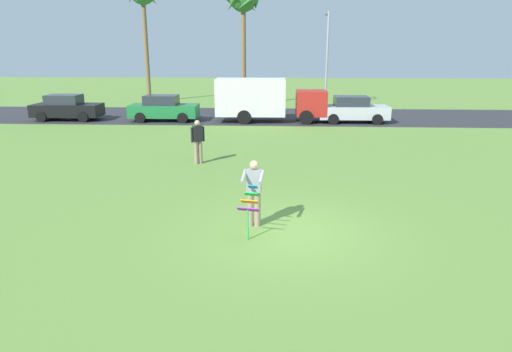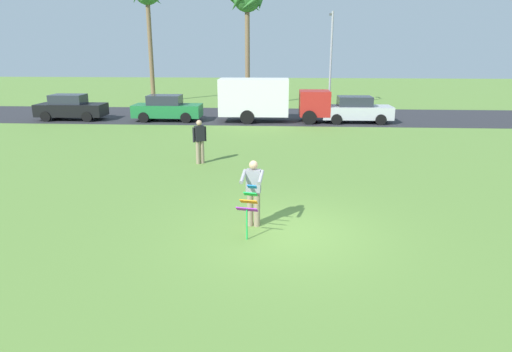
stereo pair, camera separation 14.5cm
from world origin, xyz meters
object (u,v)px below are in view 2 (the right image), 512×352
at_px(parked_truck_red_cab, 267,99).
at_px(person_walker_near, 200,140).
at_px(kite_held, 249,204).
at_px(parked_car_silver, 356,110).
at_px(parked_car_black, 71,108).
at_px(palm_tree_right_near, 247,3).
at_px(streetlight_pole, 331,54).
at_px(parked_car_green, 167,108).
at_px(person_kite_flyer, 253,191).

xyz_separation_m(parked_truck_red_cab, person_walker_near, (-2.23, -10.62, -0.48)).
height_order(kite_held, parked_car_silver, parked_car_silver).
relative_size(parked_car_black, palm_tree_right_near, 0.47).
bearing_deg(person_walker_near, streetlight_pole, 69.75).
bearing_deg(kite_held, parked_truck_red_cab, 90.86).
bearing_deg(parked_car_silver, kite_held, -106.19).
distance_m(parked_truck_red_cab, person_walker_near, 10.86).
xyz_separation_m(parked_truck_red_cab, parked_car_silver, (5.41, -0.00, -0.64)).
bearing_deg(parked_car_green, streetlight_pole, 34.91).
height_order(parked_truck_red_cab, person_walker_near, parked_truck_red_cab).
bearing_deg(streetlight_pole, parked_truck_red_cab, -120.75).
bearing_deg(parked_car_green, parked_car_black, -180.00).
distance_m(parked_truck_red_cab, parked_car_silver, 5.45).
distance_m(person_kite_flyer, kite_held, 0.70).
xyz_separation_m(person_kite_flyer, palm_tree_right_near, (-2.19, 24.93, 6.65)).
bearing_deg(palm_tree_right_near, parked_car_green, -119.14).
bearing_deg(parked_truck_red_cab, person_walker_near, -101.84).
bearing_deg(parked_car_black, palm_tree_right_near, 36.75).
distance_m(palm_tree_right_near, streetlight_pole, 7.28).
bearing_deg(person_walker_near, person_kite_flyer, -68.23).
relative_size(streetlight_pole, person_walker_near, 4.05).
bearing_deg(person_kite_flyer, kite_held, -95.24).
distance_m(kite_held, parked_car_silver, 18.45).
xyz_separation_m(parked_truck_red_cab, streetlight_pole, (4.45, 7.48, 2.59)).
distance_m(kite_held, parked_car_black, 21.81).
relative_size(kite_held, parked_truck_red_cab, 0.18).
bearing_deg(person_kite_flyer, streetlight_pole, 80.45).
bearing_deg(palm_tree_right_near, parked_car_black, -143.25).
height_order(parked_truck_red_cab, parked_car_silver, parked_truck_red_cab).
bearing_deg(parked_car_black, parked_car_silver, 0.00).
height_order(parked_car_black, person_walker_near, person_walker_near).
height_order(kite_held, parked_truck_red_cab, parked_truck_red_cab).
height_order(palm_tree_right_near, streetlight_pole, palm_tree_right_near).
bearing_deg(streetlight_pole, parked_car_green, -145.09).
relative_size(kite_held, palm_tree_right_near, 0.14).
bearing_deg(parked_car_green, palm_tree_right_near, 60.86).
bearing_deg(parked_car_silver, person_walker_near, -125.72).
bearing_deg(kite_held, parked_car_silver, 73.81).
distance_m(parked_car_green, parked_truck_red_cab, 6.30).
distance_m(kite_held, parked_car_green, 18.89).
bearing_deg(parked_car_silver, parked_car_green, 180.00).
bearing_deg(parked_truck_red_cab, kite_held, -89.14).
bearing_deg(parked_car_black, parked_truck_red_cab, 0.01).
xyz_separation_m(parked_car_black, person_walker_near, (10.22, -10.62, 0.16)).
height_order(kite_held, streetlight_pole, streetlight_pole).
bearing_deg(streetlight_pole, parked_car_silver, -82.69).
distance_m(parked_truck_red_cab, palm_tree_right_near, 10.21).
height_order(parked_car_green, palm_tree_right_near, palm_tree_right_near).
distance_m(person_kite_flyer, parked_truck_red_cab, 17.03).
distance_m(parked_car_black, person_walker_near, 14.74).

